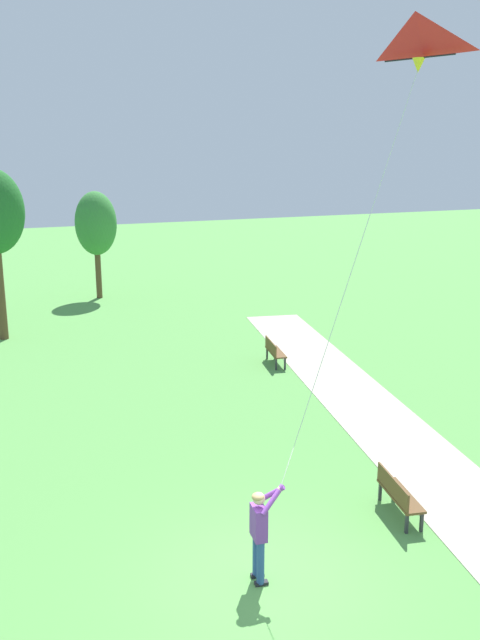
# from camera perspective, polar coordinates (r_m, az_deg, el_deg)

# --- Properties ---
(ground_plane) EXTENTS (120.00, 120.00, 0.00)m
(ground_plane) POSITION_cam_1_polar(r_m,az_deg,el_deg) (12.87, 2.18, -21.11)
(ground_plane) COLOR #569947
(walkway_path) EXTENTS (8.81, 31.83, 0.02)m
(walkway_path) POSITION_cam_1_polar(r_m,az_deg,el_deg) (16.89, 16.31, -12.52)
(walkway_path) COLOR #B7AD99
(walkway_path) RESTS_ON ground
(person_kite_flyer) EXTENTS (0.62, 0.52, 1.83)m
(person_kite_flyer) POSITION_cam_1_polar(r_m,az_deg,el_deg) (12.24, 1.70, -17.27)
(person_kite_flyer) COLOR #232328
(person_kite_flyer) RESTS_ON ground
(flying_kite) EXTENTS (2.43, 1.36, 7.72)m
(flying_kite) POSITION_cam_1_polar(r_m,az_deg,el_deg) (11.44, 14.52, 21.63)
(flying_kite) COLOR red
(park_bench_near_walkway) EXTENTS (0.73, 1.56, 0.88)m
(park_bench_near_walkway) POSITION_cam_1_polar(r_m,az_deg,el_deg) (14.79, 13.25, -14.15)
(park_bench_near_walkway) COLOR brown
(park_bench_near_walkway) RESTS_ON ground
(park_bench_far_walkway) EXTENTS (0.73, 1.56, 0.88)m
(park_bench_far_walkway) POSITION_cam_1_polar(r_m,az_deg,el_deg) (23.99, 2.90, -2.60)
(park_bench_far_walkway) COLOR brown
(park_bench_far_walkway) RESTS_ON ground
(tree_treeline_center) EXTENTS (2.10, 2.10, 5.48)m
(tree_treeline_center) POSITION_cam_1_polar(r_m,az_deg,el_deg) (35.12, -12.16, 7.97)
(tree_treeline_center) COLOR brown
(tree_treeline_center) RESTS_ON ground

